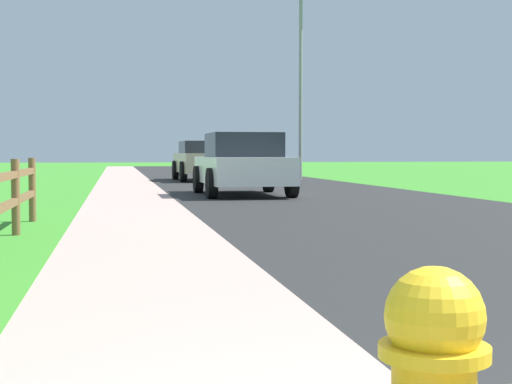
% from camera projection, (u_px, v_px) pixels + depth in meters
% --- Properties ---
extents(ground_plane, '(120.00, 120.00, 0.00)m').
position_uv_depth(ground_plane, '(156.00, 184.00, 25.94)').
color(ground_plane, '#3D932B').
extents(road_asphalt, '(7.00, 66.00, 0.01)m').
position_uv_depth(road_asphalt, '(247.00, 181.00, 28.54)').
color(road_asphalt, '#292929').
rests_on(road_asphalt, ground).
extents(curb_concrete, '(6.00, 66.00, 0.01)m').
position_uv_depth(curb_concrete, '(68.00, 183.00, 27.37)').
color(curb_concrete, '#C1A195').
rests_on(curb_concrete, ground).
extents(grass_verge, '(5.00, 66.00, 0.00)m').
position_uv_depth(grass_verge, '(25.00, 183.00, 27.10)').
color(grass_verge, '#3D932B').
rests_on(grass_verge, ground).
extents(parked_suv_white, '(2.18, 4.39, 1.57)m').
position_uv_depth(parked_suv_white, '(242.00, 164.00, 19.35)').
color(parked_suv_white, white).
rests_on(parked_suv_white, ground).
extents(parked_car_beige, '(2.11, 4.83, 1.52)m').
position_uv_depth(parked_car_beige, '(203.00, 160.00, 29.46)').
color(parked_car_beige, '#C6B793').
rests_on(parked_car_beige, ground).
extents(street_lamp, '(1.17, 0.20, 7.43)m').
position_uv_depth(street_lamp, '(303.00, 70.00, 30.27)').
color(street_lamp, gray).
rests_on(street_lamp, ground).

